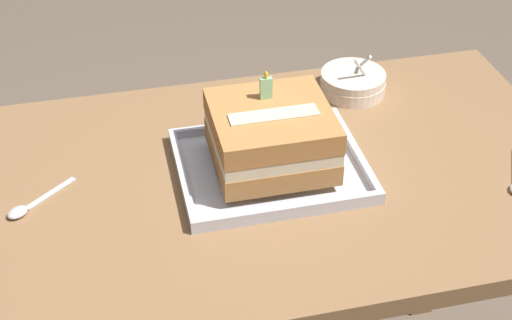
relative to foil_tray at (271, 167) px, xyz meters
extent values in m
cube|color=olive|center=(-0.05, -0.01, -0.02)|extent=(1.21, 0.65, 0.04)
cube|color=olive|center=(0.49, 0.26, -0.40)|extent=(0.06, 0.06, 0.72)
cube|color=silver|center=(0.00, 0.00, 0.00)|extent=(0.32, 0.26, 0.01)
cube|color=silver|center=(0.00, -0.13, 0.01)|extent=(0.32, 0.01, 0.02)
cube|color=silver|center=(0.00, 0.13, 0.01)|extent=(0.32, 0.01, 0.02)
cube|color=silver|center=(-0.15, 0.00, 0.01)|extent=(0.01, 0.24, 0.02)
cube|color=silver|center=(0.15, 0.00, 0.01)|extent=(0.01, 0.24, 0.02)
cube|color=#BA7E44|center=(0.00, 0.00, 0.04)|extent=(0.20, 0.19, 0.04)
cube|color=beige|center=(0.00, 0.00, 0.07)|extent=(0.20, 0.19, 0.02)
cube|color=#BA7E44|center=(0.00, 0.00, 0.10)|extent=(0.20, 0.19, 0.04)
cube|color=beige|center=(0.00, -0.01, 0.12)|extent=(0.15, 0.03, 0.00)
cube|color=#99DB9E|center=(0.00, 0.04, 0.14)|extent=(0.02, 0.01, 0.04)
ellipsoid|color=yellow|center=(0.00, 0.04, 0.16)|extent=(0.01, 0.01, 0.01)
cylinder|color=silver|center=(0.22, 0.21, 0.01)|extent=(0.13, 0.13, 0.03)
cylinder|color=silver|center=(0.22, 0.21, 0.02)|extent=(0.13, 0.13, 0.03)
cylinder|color=silver|center=(0.24, 0.22, 0.05)|extent=(0.02, 0.05, 0.06)
cylinder|color=silver|center=(0.23, 0.20, 0.05)|extent=(0.05, 0.03, 0.07)
cylinder|color=silver|center=(0.24, 0.22, 0.05)|extent=(0.02, 0.05, 0.05)
ellipsoid|color=silver|center=(-0.43, -0.02, 0.00)|extent=(0.04, 0.04, 0.01)
cube|color=silver|center=(-0.37, 0.02, 0.00)|extent=(0.08, 0.07, 0.00)
camera|label=1|loc=(-0.25, -0.98, 0.79)|focal=51.86mm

